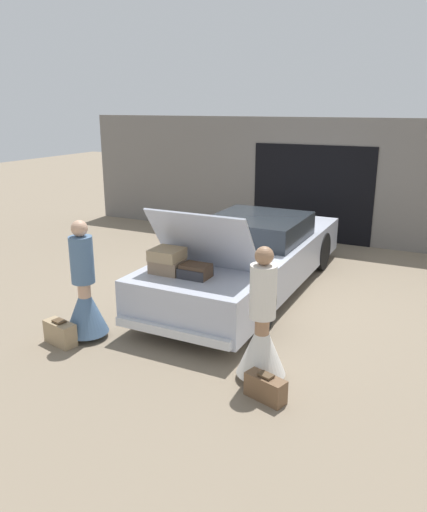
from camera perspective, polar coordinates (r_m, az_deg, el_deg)
The scene contains 7 objects.
ground_plane at distance 8.71m, azimuth 4.19°, elevation -3.68°, with size 40.00×40.00×0.00m, color #7F705B.
garage_wall_back at distance 11.78m, azimuth 11.31°, elevation 8.44°, with size 12.00×0.14×2.80m.
car at distance 8.53m, azimuth 4.25°, elevation -0.06°, with size 1.80×5.25×1.72m.
person_left at distance 6.92m, azimuth -14.50°, elevation -4.57°, with size 0.59×0.59×1.64m.
person_right at distance 5.73m, azimuth 5.55°, elevation -8.84°, with size 0.57×0.57×1.60m.
suitcase_beside_left_person at distance 6.98m, azimuth -17.11°, elevation -8.40°, with size 0.51×0.30×0.34m.
suitcase_beside_right_person at distance 5.57m, azimuth 5.96°, elevation -14.75°, with size 0.49×0.31×0.30m.
Camera 1 is at (3.07, -7.56, 3.05)m, focal length 35.00 mm.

